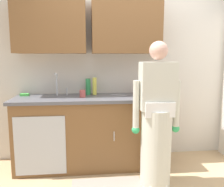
{
  "coord_description": "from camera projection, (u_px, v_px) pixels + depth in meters",
  "views": [
    {
      "loc": [
        -0.58,
        -2.36,
        1.45
      ],
      "look_at": [
        -0.27,
        0.55,
        1.0
      ],
      "focal_mm": 37.94,
      "sensor_mm": 36.0,
      "label": 1
    }
  ],
  "objects": [
    {
      "name": "bottle_water_short",
      "position": [
        88.0,
        87.0,
        3.26
      ],
      "size": [
        0.07,
        0.07,
        0.22
      ],
      "primitive_type": "cylinder",
      "color": "#2D8C4C",
      "rests_on": "countertop"
    },
    {
      "name": "countertop",
      "position": [
        90.0,
        98.0,
        3.09
      ],
      "size": [
        1.96,
        0.66,
        0.04
      ],
      "primitive_type": "cube",
      "color": "#595960",
      "rests_on": "counter_cabinet"
    },
    {
      "name": "bottle_cleaner_spray",
      "position": [
        136.0,
        88.0,
        3.3
      ],
      "size": [
        0.06,
        0.06,
        0.16
      ],
      "primitive_type": "cylinder",
      "color": "#E05933",
      "rests_on": "countertop"
    },
    {
      "name": "counter_cabinet",
      "position": [
        90.0,
        133.0,
        3.16
      ],
      "size": [
        1.9,
        0.62,
        0.9
      ],
      "color": "brown",
      "rests_on": "ground"
    },
    {
      "name": "bottle_water_tall",
      "position": [
        95.0,
        86.0,
        3.23
      ],
      "size": [
        0.06,
        0.06,
        0.24
      ],
      "primitive_type": "cylinder",
      "color": "#D8D14C",
      "rests_on": "countertop"
    },
    {
      "name": "sponge",
      "position": [
        25.0,
        95.0,
        3.16
      ],
      "size": [
        0.11,
        0.07,
        0.03
      ],
      "primitive_type": "cube",
      "color": "#4CBF4C",
      "rests_on": "countertop"
    },
    {
      "name": "sink",
      "position": [
        59.0,
        98.0,
        3.06
      ],
      "size": [
        0.5,
        0.36,
        0.35
      ],
      "color": "#B7BABF",
      "rests_on": "counter_cabinet"
    },
    {
      "name": "person_at_sink",
      "position": [
        156.0,
        126.0,
        2.63
      ],
      "size": [
        0.55,
        0.34,
        1.62
      ],
      "color": "white",
      "rests_on": "ground"
    },
    {
      "name": "cup_by_sink",
      "position": [
        83.0,
        94.0,
        3.04
      ],
      "size": [
        0.08,
        0.08,
        0.09
      ],
      "primitive_type": "cylinder",
      "color": "#B24C47",
      "rests_on": "countertop"
    },
    {
      "name": "kitchen_wall_with_uppers",
      "position": [
        118.0,
        55.0,
        3.34
      ],
      "size": [
        4.8,
        0.44,
        2.7
      ],
      "color": "beige",
      "rests_on": "ground"
    },
    {
      "name": "knife_on_counter",
      "position": [
        119.0,
        95.0,
        3.23
      ],
      "size": [
        0.21,
        0.16,
        0.01
      ],
      "primitive_type": "cube",
      "rotation": [
        0.0,
        0.0,
        5.63
      ],
      "color": "silver",
      "rests_on": "countertop"
    }
  ]
}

